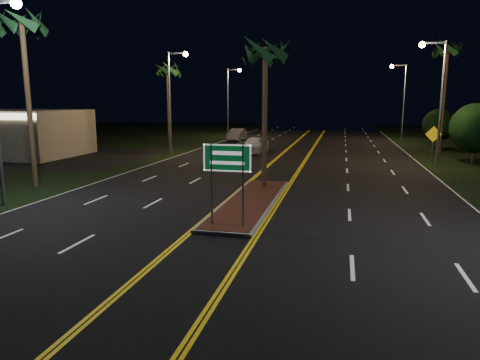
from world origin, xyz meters
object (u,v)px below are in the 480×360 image
(streetlight_left_mid, at_px, (173,91))
(shrub_mid, at_px, (476,128))
(car_near, at_px, (255,143))
(car_far, at_px, (237,134))
(streetlight_right_far, at_px, (401,93))
(warning_sign, at_px, (433,139))
(shrub_far, at_px, (439,125))
(highway_sign, at_px, (227,166))
(palm_right_far, at_px, (448,50))
(palm_left_near, at_px, (22,25))
(palm_median, at_px, (265,52))
(median_island, at_px, (251,202))
(streetlight_right_mid, at_px, (437,88))
(streetlight_left_far, at_px, (231,94))
(palm_left_far, at_px, (167,70))

(streetlight_left_mid, xyz_separation_m, shrub_mid, (24.61, 0.00, -2.93))
(car_near, distance_m, car_far, 12.76)
(streetlight_right_far, xyz_separation_m, warning_sign, (0.19, -19.18, -3.74))
(shrub_far, height_order, car_far, shrub_far)
(highway_sign, xyz_separation_m, palm_right_far, (12.80, 27.20, 6.74))
(palm_left_near, distance_m, car_near, 21.95)
(highway_sign, xyz_separation_m, streetlight_right_far, (10.61, 39.20, 3.25))
(shrub_far, xyz_separation_m, warning_sign, (-3.00, -13.18, -0.42))
(streetlight_left_mid, height_order, palm_median, streetlight_left_mid)
(median_island, height_order, streetlight_right_mid, streetlight_right_mid)
(streetlight_left_mid, distance_m, car_far, 15.42)
(streetlight_right_far, xyz_separation_m, shrub_mid, (3.39, -18.00, -2.93))
(streetlight_right_mid, height_order, palm_left_near, palm_left_near)
(streetlight_left_mid, relative_size, warning_sign, 3.12)
(streetlight_right_mid, relative_size, car_near, 1.65)
(palm_median, relative_size, warning_sign, 2.88)
(shrub_far, bearing_deg, palm_median, -118.42)
(highway_sign, bearing_deg, shrub_far, 67.43)
(shrub_mid, xyz_separation_m, shrub_far, (-0.20, 12.00, -0.39))
(palm_right_far, bearing_deg, streetlight_right_far, 100.33)
(streetlight_left_far, height_order, car_far, streetlight_left_far)
(streetlight_right_far, bearing_deg, streetlight_left_far, 174.62)
(warning_sign, bearing_deg, palm_right_far, 64.92)
(median_island, xyz_separation_m, streetlight_left_far, (-10.61, 37.00, 5.57))
(streetlight_left_mid, bearing_deg, palm_left_far, 118.67)
(streetlight_right_far, bearing_deg, streetlight_right_mid, -90.00)
(car_far, bearing_deg, palm_left_near, -96.83)
(palm_left_near, relative_size, warning_sign, 3.40)
(streetlight_right_mid, relative_size, shrub_mid, 1.95)
(palm_median, height_order, car_near, palm_median)
(median_island, bearing_deg, warning_sign, 55.67)
(palm_median, bearing_deg, car_far, 106.71)
(streetlight_right_far, relative_size, car_near, 1.65)
(shrub_mid, bearing_deg, streetlight_left_mid, 180.00)
(median_island, xyz_separation_m, car_near, (-3.78, 19.59, 0.82))
(streetlight_left_mid, bearing_deg, streetlight_right_mid, -5.38)
(highway_sign, relative_size, palm_median, 0.39)
(streetlight_right_mid, distance_m, car_far, 25.62)
(highway_sign, xyz_separation_m, palm_median, (0.00, 7.70, 4.87))
(shrub_mid, relative_size, car_near, 0.85)
(streetlight_left_far, bearing_deg, car_near, -68.58)
(streetlight_left_far, distance_m, palm_left_far, 16.28)
(car_near, relative_size, warning_sign, 1.89)
(warning_sign, bearing_deg, car_near, 155.97)
(car_near, height_order, warning_sign, warning_sign)
(streetlight_left_far, height_order, palm_median, streetlight_left_far)
(palm_right_far, xyz_separation_m, warning_sign, (-2.00, -7.18, -7.23))
(palm_right_far, relative_size, shrub_far, 2.60)
(streetlight_right_mid, bearing_deg, streetlight_left_far, 133.97)
(palm_median, bearing_deg, streetlight_right_mid, 47.30)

